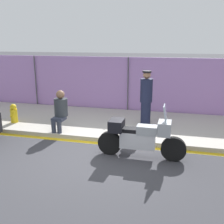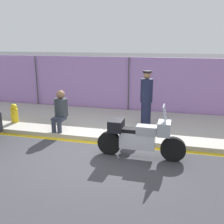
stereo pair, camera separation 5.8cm
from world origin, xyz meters
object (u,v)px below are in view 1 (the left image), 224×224
(officer_standing, at_px, (146,97))
(person_seated_on_curb, at_px, (60,109))
(motorcycle, at_px, (140,136))
(fire_hydrant, at_px, (14,113))

(officer_standing, distance_m, person_seated_on_curb, 2.92)
(motorcycle, xyz_separation_m, fire_hydrant, (-4.73, 1.52, -0.11))
(officer_standing, relative_size, fire_hydrant, 2.77)
(motorcycle, height_order, person_seated_on_curb, motorcycle)
(person_seated_on_curb, distance_m, fire_hydrant, 2.02)
(fire_hydrant, bearing_deg, motorcycle, -17.81)
(motorcycle, relative_size, person_seated_on_curb, 1.78)
(officer_standing, distance_m, fire_hydrant, 4.72)
(officer_standing, height_order, person_seated_on_curb, officer_standing)
(motorcycle, distance_m, person_seated_on_curb, 3.04)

